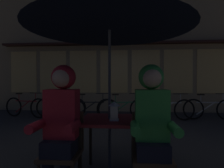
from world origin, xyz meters
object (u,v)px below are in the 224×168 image
(person_left_hooded, at_px, (61,116))
(bicycle_second, at_px, (61,107))
(bicycle_third, at_px, (91,108))
(bicycle_fifth, at_px, (168,109))
(person_right_hooded, at_px, (152,117))
(cafe_table, at_px, (110,126))
(chair_right, at_px, (151,150))
(bicycle_furthest, at_px, (210,109))
(bicycle_nearest, at_px, (26,107))
(lantern, at_px, (114,110))
(bicycle_fourth, at_px, (124,108))
(patio_umbrella, at_px, (109,15))
(chair_left, at_px, (63,147))

(person_left_hooded, xyz_separation_m, bicycle_second, (-1.51, 4.13, -0.50))
(bicycle_third, height_order, bicycle_fifth, same)
(person_right_hooded, relative_size, bicycle_second, 0.83)
(cafe_table, distance_m, chair_right, 0.62)
(bicycle_furthest, bearing_deg, bicycle_second, -179.94)
(bicycle_second, distance_m, bicycle_furthest, 4.81)
(person_right_hooded, relative_size, bicycle_nearest, 0.85)
(cafe_table, relative_size, bicycle_fifth, 0.44)
(chair_right, height_order, bicycle_furthest, chair_right)
(lantern, bearing_deg, bicycle_third, 105.50)
(chair_right, xyz_separation_m, bicycle_fourth, (-0.35, 3.94, -0.14))
(person_right_hooded, bearing_deg, bicycle_third, 109.77)
(patio_umbrella, relative_size, bicycle_furthest, 1.37)
(patio_umbrella, xyz_separation_m, bicycle_nearest, (-3.18, 3.65, -1.71))
(cafe_table, height_order, bicycle_nearest, bicycle_nearest)
(bicycle_nearest, bearing_deg, bicycle_second, 2.91)
(person_right_hooded, distance_m, bicycle_third, 4.21)
(patio_umbrella, relative_size, lantern, 10.00)
(cafe_table, distance_m, bicycle_fourth, 3.59)
(bicycle_fourth, relative_size, bicycle_fifth, 0.99)
(patio_umbrella, xyz_separation_m, bicycle_furthest, (2.83, 3.71, -1.71))
(cafe_table, bearing_deg, person_left_hooded, -138.43)
(bicycle_nearest, xyz_separation_m, bicycle_furthest, (6.01, 0.07, 0.00))
(patio_umbrella, distance_m, bicycle_furthest, 4.97)
(chair_left, bearing_deg, bicycle_fifth, 63.07)
(bicycle_nearest, xyz_separation_m, bicycle_second, (1.19, 0.06, 0.00))
(chair_left, bearing_deg, bicycle_fourth, 81.21)
(chair_left, xyz_separation_m, bicycle_third, (-0.45, 3.88, -0.14))
(lantern, height_order, person_left_hooded, person_left_hooded)
(cafe_table, height_order, bicycle_third, bicycle_third)
(person_right_hooded, height_order, bicycle_nearest, person_right_hooded)
(bicycle_fifth, bearing_deg, bicycle_nearest, 178.14)
(patio_umbrella, distance_m, bicycle_fourth, 3.97)
(cafe_table, distance_m, bicycle_fifth, 3.81)
(chair_right, bearing_deg, bicycle_fifth, 75.45)
(person_right_hooded, relative_size, bicycle_furthest, 0.83)
(bicycle_second, bearing_deg, person_left_hooded, -69.97)
(patio_umbrella, bearing_deg, bicycle_fifth, 67.01)
(chair_right, distance_m, bicycle_second, 4.77)
(chair_left, bearing_deg, bicycle_nearest, 123.93)
(lantern, relative_size, person_left_hooded, 0.17)
(chair_right, bearing_deg, person_left_hooded, -176.61)
(bicycle_second, bearing_deg, bicycle_furthest, 0.06)
(cafe_table, relative_size, bicycle_fourth, 0.45)
(person_left_hooded, bearing_deg, bicycle_fifth, 63.41)
(chair_left, xyz_separation_m, bicycle_second, (-1.51, 4.08, -0.14))
(cafe_table, bearing_deg, bicycle_nearest, 131.10)
(person_left_hooded, xyz_separation_m, bicycle_furthest, (3.31, 4.14, -0.50))
(patio_umbrella, xyz_separation_m, lantern, (0.07, -0.11, -1.20))
(chair_right, bearing_deg, patio_umbrella, 142.45)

